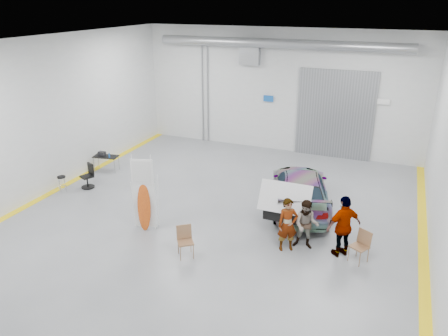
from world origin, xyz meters
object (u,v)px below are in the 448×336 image
at_px(folding_chair_near, 186,247).
at_px(work_table, 105,156).
at_px(shop_stool, 62,184).
at_px(office_chair, 88,177).
at_px(surfboard_display, 142,200).
at_px(sedan_car, 300,189).
at_px(person_c, 344,226).
at_px(person_b, 306,225).
at_px(folding_chair_far, 359,252).
at_px(person_a, 288,225).

relative_size(folding_chair_near, work_table, 0.82).
height_order(folding_chair_near, shop_stool, folding_chair_near).
height_order(folding_chair_near, office_chair, office_chair).
bearing_deg(surfboard_display, work_table, 122.50).
distance_m(sedan_car, person_c, 3.37).
bearing_deg(office_chair, person_b, 16.05).
bearing_deg(sedan_car, work_table, -17.85).
height_order(surfboard_display, folding_chair_far, surfboard_display).
height_order(sedan_car, person_c, person_c).
bearing_deg(shop_stool, folding_chair_near, -19.08).
relative_size(person_c, folding_chair_far, 2.02).
xyz_separation_m(person_c, folding_chair_near, (-4.31, -1.83, -0.68)).
height_order(folding_chair_near, folding_chair_far, folding_chair_far).
relative_size(person_a, folding_chair_near, 1.79).
distance_m(sedan_car, folding_chair_near, 5.19).
distance_m(surfboard_display, work_table, 6.00).
distance_m(person_c, surfboard_display, 6.42).
relative_size(person_a, person_b, 1.07).
bearing_deg(folding_chair_far, sedan_car, 160.52).
relative_size(surfboard_display, folding_chair_near, 2.78).
bearing_deg(surfboard_display, person_b, -6.31).
relative_size(folding_chair_near, office_chair, 0.96).
bearing_deg(work_table, shop_stool, -93.17).
relative_size(sedan_car, person_c, 2.52).
distance_m(person_c, folding_chair_near, 4.73).
height_order(folding_chair_far, shop_stool, folding_chair_far).
relative_size(sedan_car, office_chair, 4.92).
distance_m(person_a, person_b, 0.60).
distance_m(sedan_car, office_chair, 8.55).
bearing_deg(person_c, work_table, -58.37).
distance_m(surfboard_display, folding_chair_far, 6.96).
relative_size(shop_stool, work_table, 0.58).
bearing_deg(surfboard_display, person_c, -7.94).
height_order(person_a, person_b, person_a).
height_order(shop_stool, office_chair, office_chair).
xyz_separation_m(surfboard_display, folding_chair_near, (2.06, -0.95, -0.78)).
distance_m(folding_chair_near, folding_chair_far, 5.10).
relative_size(surfboard_display, office_chair, 2.66).
distance_m(person_b, surfboard_display, 5.34).
relative_size(surfboard_display, work_table, 2.28).
bearing_deg(person_a, surfboard_display, 156.48).
relative_size(sedan_car, work_table, 4.22).
relative_size(folding_chair_far, work_table, 0.83).
height_order(sedan_car, folding_chair_far, sedan_car).
height_order(surfboard_display, work_table, surfboard_display).
bearing_deg(surfboard_display, person_a, -9.02).
bearing_deg(shop_stool, person_b, -2.75).
distance_m(folding_chair_far, work_table, 11.81).
bearing_deg(folding_chair_near, person_a, -8.06).
relative_size(person_b, surfboard_display, 0.60).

